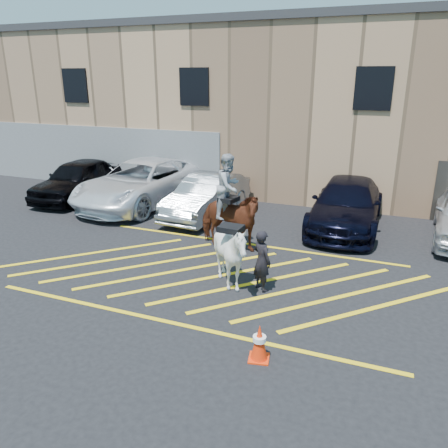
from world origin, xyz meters
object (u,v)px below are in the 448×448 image
(mounted_bay, at_px, (229,212))
(car_white_pickup, at_px, (142,183))
(car_black_suv, at_px, (78,179))
(car_silver_sedan, at_px, (207,196))
(car_blue_suv, at_px, (347,204))
(traffic_cone, at_px, (259,342))
(saddled_white, at_px, (231,254))
(handler, at_px, (262,261))

(mounted_bay, bearing_deg, car_white_pickup, 146.23)
(car_black_suv, relative_size, car_silver_sedan, 1.05)
(car_white_pickup, distance_m, mounted_bay, 6.10)
(car_blue_suv, height_order, traffic_cone, car_blue_suv)
(car_silver_sedan, bearing_deg, car_black_suv, -178.04)
(car_silver_sedan, xyz_separation_m, saddled_white, (2.92, -5.21, 0.11))
(car_black_suv, relative_size, car_blue_suv, 0.88)
(mounted_bay, relative_size, traffic_cone, 4.02)
(car_white_pickup, distance_m, car_blue_suv, 8.12)
(car_white_pickup, height_order, mounted_bay, mounted_bay)
(traffic_cone, bearing_deg, car_silver_sedan, 119.71)
(car_black_suv, xyz_separation_m, car_blue_suv, (11.16, 0.35, -0.03))
(mounted_bay, bearing_deg, saddled_white, -67.90)
(car_blue_suv, bearing_deg, car_black_suv, -178.45)
(traffic_cone, bearing_deg, car_blue_suv, 86.05)
(traffic_cone, bearing_deg, car_black_suv, 142.67)
(car_blue_suv, relative_size, handler, 3.58)
(handler, height_order, traffic_cone, handler)
(traffic_cone, bearing_deg, saddled_white, 120.69)
(car_blue_suv, bearing_deg, car_silver_sedan, -173.30)
(car_silver_sedan, bearing_deg, mounted_bay, -51.38)
(car_silver_sedan, height_order, traffic_cone, car_silver_sedan)
(car_black_suv, relative_size, saddled_white, 2.81)
(car_white_pickup, relative_size, traffic_cone, 8.84)
(car_black_suv, height_order, car_white_pickup, car_white_pickup)
(car_silver_sedan, distance_m, mounted_bay, 3.55)
(handler, distance_m, mounted_bay, 2.78)
(car_white_pickup, bearing_deg, saddled_white, -37.28)
(car_white_pickup, relative_size, car_blue_suv, 1.17)
(car_black_suv, height_order, traffic_cone, car_black_suv)
(mounted_bay, relative_size, saddled_white, 1.69)
(car_white_pickup, relative_size, handler, 4.18)
(car_black_suv, height_order, mounted_bay, mounted_bay)
(car_black_suv, bearing_deg, handler, -31.54)
(car_blue_suv, distance_m, saddled_white, 6.20)
(saddled_white, bearing_deg, car_black_suv, 148.79)
(car_white_pickup, bearing_deg, car_blue_suv, 7.19)
(car_white_pickup, distance_m, handler, 8.75)
(car_white_pickup, bearing_deg, traffic_cone, -41.50)
(car_black_suv, height_order, handler, car_black_suv)
(mounted_bay, xyz_separation_m, saddled_white, (0.93, -2.30, -0.31))
(car_blue_suv, xyz_separation_m, mounted_bay, (-3.05, -3.53, 0.38))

